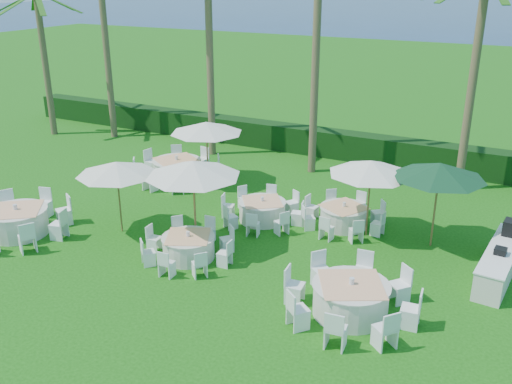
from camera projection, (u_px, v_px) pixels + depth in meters
ground at (172, 263)px, 16.82m from camera, size 120.00×120.00×0.00m
hedge at (320, 142)px, 26.55m from camera, size 34.00×1.00×1.20m
ocean at (503, 19)px, 101.41m from camera, size 260.00×260.00×0.00m
banquet_table_a at (17, 221)px, 18.52m from camera, size 3.44×3.44×1.03m
banquet_table_b at (188, 246)px, 17.00m from camera, size 2.80×2.80×0.86m
banquet_table_c at (351, 298)px, 14.18m from camera, size 3.41×3.41×1.02m
banquet_table_d at (177, 169)px, 23.30m from camera, size 3.49×3.49×1.04m
banquet_table_e at (262, 210)px, 19.54m from camera, size 2.85×2.85×0.87m
banquet_table_f at (344, 216)px, 19.10m from camera, size 2.83×2.83×0.87m
umbrella_a at (116, 168)px, 18.07m from camera, size 2.58×2.58×2.41m
umbrella_b at (193, 169)px, 16.97m from camera, size 2.90×2.90×2.79m
umbrella_c at (206, 127)px, 22.35m from camera, size 2.88×2.88×2.53m
umbrella_d at (371, 167)px, 17.75m from camera, size 2.68×2.68×2.55m
umbrella_green at (440, 170)px, 16.99m from camera, size 2.79×2.79×2.73m
buffet_table at (501, 261)px, 15.99m from camera, size 1.09×3.70×1.30m
palm_a at (105, 31)px, 27.69m from camera, size 4.37×4.25×9.71m
palm_b at (210, 51)px, 25.09m from camera, size 4.22×4.38×8.56m
palm_c at (317, 11)px, 22.08m from camera, size 4.40×4.17×12.21m
palm_d at (473, 75)px, 20.90m from camera, size 4.40×4.12×8.02m
palm_f at (44, 57)px, 28.62m from camera, size 4.17×4.40×7.10m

